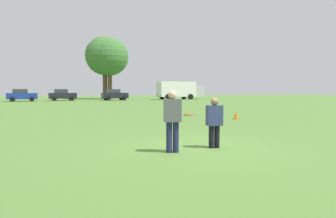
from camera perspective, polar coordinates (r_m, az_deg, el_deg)
ground_plane at (r=9.11m, az=5.65°, el=-7.01°), size 179.52×179.52×0.00m
player_thrower at (r=8.14m, az=0.84°, el=-1.61°), size 0.52×0.38×1.66m
player_defender at (r=8.90m, az=8.59°, el=-2.05°), size 0.47×0.31×1.45m
frisbee at (r=8.16m, az=3.83°, el=-1.16°), size 0.27×0.27×0.08m
traffic_cone at (r=18.06m, az=12.53°, el=-1.11°), size 0.32×0.32×0.48m
parked_car_center at (r=50.63m, az=-25.50°, el=2.34°), size 4.32×2.44×1.82m
parked_car_mid_right at (r=51.57m, az=-19.04°, el=2.51°), size 4.32×2.44×1.82m
parked_car_near_right at (r=51.34m, az=-9.91°, el=2.65°), size 4.32×2.44×1.82m
box_truck at (r=55.71m, az=2.14°, el=3.61°), size 8.65×3.39×3.18m
tree_east_birch at (r=59.14m, az=-11.68°, el=9.59°), size 7.15×7.15×11.61m
tree_east_oak at (r=58.50m, az=-10.80°, el=9.45°), size 6.95×6.95×11.29m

